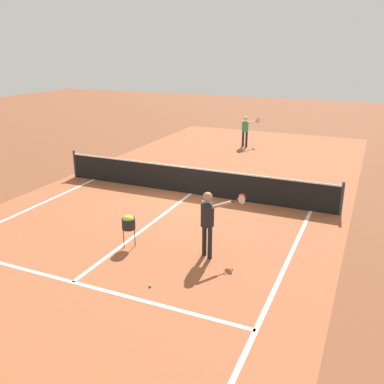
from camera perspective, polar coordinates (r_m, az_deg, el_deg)
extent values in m
plane|color=brown|center=(14.70, -0.13, -0.22)|extent=(60.00, 60.00, 0.00)
cube|color=#9E5433|center=(14.70, -0.13, -0.22)|extent=(10.62, 24.40, 0.00)
cube|color=white|center=(8.45, 9.50, -16.34)|extent=(0.10, 11.89, 0.01)
cube|color=white|center=(9.73, -15.88, -11.69)|extent=(8.22, 0.10, 0.01)
cube|color=white|center=(12.05, -6.32, -4.82)|extent=(0.10, 6.40, 0.01)
cylinder|color=#33383D|center=(17.08, -15.63, 3.70)|extent=(0.09, 0.09, 1.07)
cylinder|color=#33383D|center=(13.42, 19.70, -0.88)|extent=(0.09, 0.09, 1.07)
cube|color=black|center=(14.56, -0.14, 1.47)|extent=(9.96, 0.02, 0.91)
cube|color=white|center=(14.42, -0.14, 3.28)|extent=(9.96, 0.03, 0.05)
cylinder|color=black|center=(10.31, 1.68, -6.50)|extent=(0.11, 0.11, 0.83)
cylinder|color=black|center=(10.16, 2.44, -6.93)|extent=(0.11, 0.11, 0.83)
cylinder|color=black|center=(9.95, 2.11, -3.07)|extent=(0.32, 0.32, 0.58)
sphere|color=#A87A5B|center=(9.79, 2.14, -0.66)|extent=(0.23, 0.23, 0.23)
cylinder|color=#A87A5B|center=(10.07, 1.52, -2.73)|extent=(0.08, 0.08, 0.56)
cylinder|color=#A87A5B|center=(9.90, 4.01, -1.72)|extent=(0.36, 0.52, 0.08)
cylinder|color=black|center=(10.14, 5.72, -1.26)|extent=(0.14, 0.20, 0.03)
torus|color=red|center=(10.29, 6.73, -0.99)|extent=(0.16, 0.25, 0.28)
cylinder|color=silver|center=(10.29, 6.73, -0.99)|extent=(0.22, 0.13, 0.25)
cylinder|color=black|center=(21.88, 6.94, 7.15)|extent=(0.11, 0.11, 0.77)
cylinder|color=black|center=(21.75, 7.41, 7.07)|extent=(0.11, 0.11, 0.77)
cylinder|color=#338C59|center=(21.69, 7.25, 8.81)|extent=(0.32, 0.32, 0.54)
sphere|color=beige|center=(21.62, 7.29, 9.90)|extent=(0.21, 0.21, 0.21)
cylinder|color=beige|center=(21.79, 6.88, 8.89)|extent=(0.08, 0.08, 0.53)
cylinder|color=beige|center=(21.77, 8.05, 9.40)|extent=(0.25, 0.52, 0.08)
cylinder|color=black|center=(22.07, 8.63, 9.51)|extent=(0.10, 0.22, 0.03)
torus|color=red|center=(22.26, 8.99, 9.57)|extent=(0.12, 0.27, 0.28)
cylinder|color=silver|center=(22.26, 8.99, 9.57)|extent=(0.24, 0.09, 0.25)
cylinder|color=black|center=(10.75, -8.62, -4.28)|extent=(0.34, 0.34, 0.28)
cylinder|color=black|center=(10.88, -9.26, -6.27)|extent=(0.02, 0.02, 0.50)
cylinder|color=black|center=(10.94, -7.78, -6.06)|extent=(0.02, 0.02, 0.50)
sphere|color=#CCE033|center=(10.71, -8.64, -3.84)|extent=(0.29, 0.29, 0.29)
sphere|color=#CCE033|center=(9.24, -5.72, -12.53)|extent=(0.07, 0.07, 0.07)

